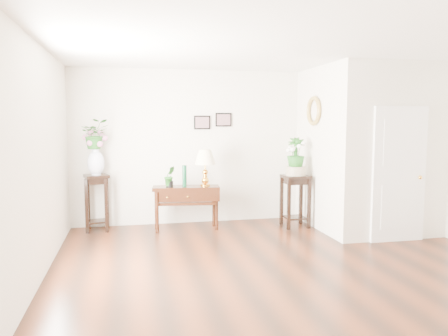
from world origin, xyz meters
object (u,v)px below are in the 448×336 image
object	(u,v)px
plant_stand_a	(97,203)
plant_stand_b	(295,201)
table_lamp	(205,166)
console_table	(186,208)

from	to	relation	value
plant_stand_a	plant_stand_b	distance (m)	3.45
plant_stand_a	table_lamp	bearing A→B (deg)	-7.90
console_table	table_lamp	distance (m)	0.80
table_lamp	plant_stand_a	xyz separation A→B (m)	(-1.83, 0.25, -0.62)
table_lamp	plant_stand_b	xyz separation A→B (m)	(1.59, -0.19, -0.65)
console_table	table_lamp	xyz separation A→B (m)	(0.33, 0.00, 0.73)
table_lamp	plant_stand_b	size ratio (longest dim) A/B	0.69
table_lamp	plant_stand_b	bearing A→B (deg)	-6.67
console_table	plant_stand_b	xyz separation A→B (m)	(1.92, -0.19, 0.08)
table_lamp	plant_stand_a	size ratio (longest dim) A/B	0.66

